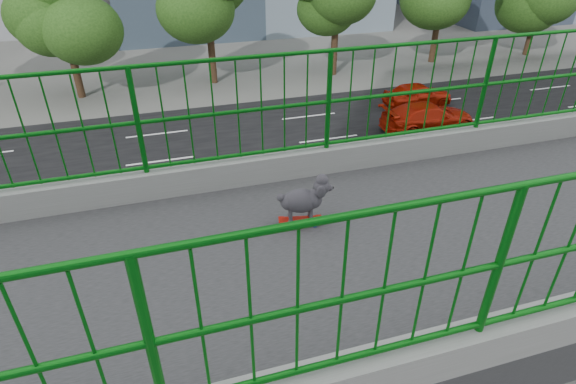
# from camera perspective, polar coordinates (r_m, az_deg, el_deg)

# --- Properties ---
(road) EXTENTS (18.00, 90.00, 0.02)m
(road) POSITION_cam_1_polar(r_m,az_deg,el_deg) (18.71, -14.90, -0.42)
(road) COLOR black
(road) RESTS_ON ground
(railing) EXTENTS (3.00, 24.00, 1.42)m
(railing) POSITION_cam_1_polar(r_m,az_deg,el_deg) (3.90, -16.13, -8.37)
(railing) COLOR gray
(railing) RESTS_ON footbridge
(street_trees) EXTENTS (5.30, 60.40, 7.26)m
(street_trees) POSITION_cam_1_polar(r_m,az_deg,el_deg) (29.49, -15.91, 21.07)
(street_trees) COLOR black
(street_trees) RESTS_ON ground
(skateboard) EXTENTS (0.21, 0.44, 0.06)m
(skateboard) POSITION_cam_1_polar(r_m,az_deg,el_deg) (4.50, 1.54, -3.58)
(skateboard) COLOR #BF1206
(skateboard) RESTS_ON footbridge
(poodle) EXTENTS (0.29, 0.53, 0.45)m
(poodle) POSITION_cam_1_polar(r_m,az_deg,el_deg) (4.36, 1.96, -0.83)
(poodle) COLOR #2E2C31
(poodle) RESTS_ON skateboard
(car_0) EXTENTS (1.70, 4.23, 1.44)m
(car_0) POSITION_cam_1_polar(r_m,az_deg,el_deg) (13.25, -29.09, -15.77)
(car_0) COLOR white
(car_0) RESTS_ON ground
(car_1) EXTENTS (1.66, 4.76, 1.57)m
(car_1) POSITION_cam_1_polar(r_m,az_deg,el_deg) (15.66, 1.47, -2.72)
(car_1) COLOR #A6A6AB
(car_1) RESTS_ON ground
(car_2) EXTENTS (2.29, 4.97, 1.38)m
(car_2) POSITION_cam_1_polar(r_m,az_deg,el_deg) (21.00, 17.11, 5.05)
(car_2) COLOR black
(car_2) RESTS_ON ground
(car_3) EXTENTS (1.97, 4.85, 1.41)m
(car_3) POSITION_cam_1_polar(r_m,az_deg,el_deg) (24.38, 16.94, 8.86)
(car_3) COLOR #B01907
(car_3) RESTS_ON ground
(car_4) EXTENTS (1.56, 3.87, 1.32)m
(car_4) POSITION_cam_1_polar(r_m,az_deg,el_deg) (27.56, 15.74, 11.56)
(car_4) COLOR #B01907
(car_4) RESTS_ON ground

